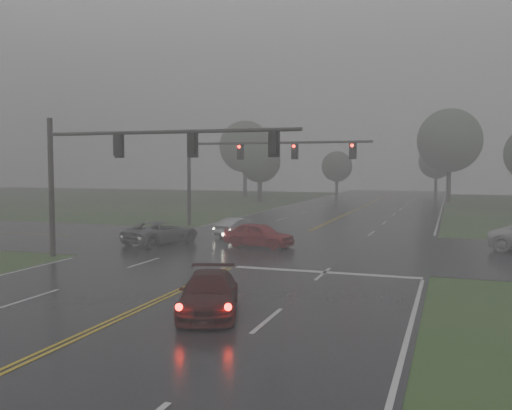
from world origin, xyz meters
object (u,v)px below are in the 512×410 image
at_px(sedan_red, 259,247).
at_px(car_grey, 162,244).
at_px(signal_gantry_far, 243,160).
at_px(sedan_silver, 239,237).
at_px(sedan_maroon, 209,314).
at_px(signal_gantry_near, 121,159).

height_order(sedan_red, car_grey, sedan_red).
xyz_separation_m(sedan_red, signal_gantry_far, (-4.69, 9.93, 5.25)).
distance_m(sedan_silver, car_grey, 5.96).
distance_m(sedan_red, car_grey, 6.14).
xyz_separation_m(sedan_maroon, signal_gantry_near, (-8.37, 8.13, 5.15)).
relative_size(sedan_red, signal_gantry_near, 0.31).
bearing_deg(sedan_maroon, car_grey, 104.19).
distance_m(sedan_red, signal_gantry_near, 9.84).
bearing_deg(sedan_maroon, sedan_red, 83.16).
bearing_deg(car_grey, sedan_maroon, 141.24).
relative_size(signal_gantry_near, signal_gantry_far, 0.94).
xyz_separation_m(sedan_maroon, signal_gantry_far, (-8.01, 24.76, 5.25)).
xyz_separation_m(signal_gantry_near, signal_gantry_far, (0.36, 16.63, 0.10)).
height_order(car_grey, signal_gantry_near, signal_gantry_near).
bearing_deg(sedan_silver, signal_gantry_near, 96.95).
bearing_deg(signal_gantry_near, car_grey, 99.88).
bearing_deg(signal_gantry_far, sedan_red, -64.75).
relative_size(sedan_red, car_grey, 0.84).
xyz_separation_m(sedan_silver, car_grey, (-3.22, -5.01, 0.00)).
xyz_separation_m(sedan_maroon, sedan_red, (-3.32, 14.82, 0.00)).
relative_size(car_grey, signal_gantry_far, 0.34).
height_order(sedan_silver, signal_gantry_far, signal_gantry_far).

